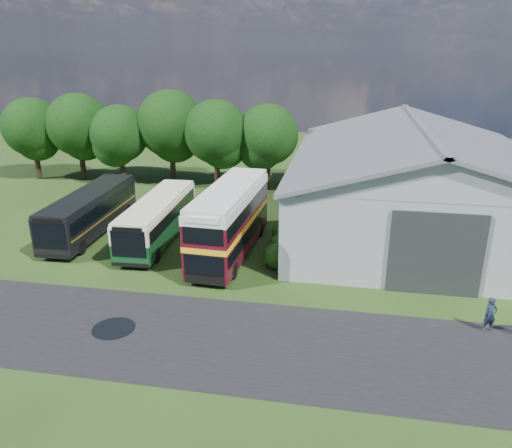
% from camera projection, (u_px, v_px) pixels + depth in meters
% --- Properties ---
extents(ground, '(120.00, 120.00, 0.00)m').
position_uv_depth(ground, '(162.00, 303.00, 28.04)').
color(ground, '#1D3912').
rests_on(ground, ground).
extents(asphalt_road, '(60.00, 8.00, 0.02)m').
position_uv_depth(asphalt_road, '(198.00, 338.00, 24.75)').
color(asphalt_road, black).
rests_on(asphalt_road, ground).
extents(puddle, '(2.20, 2.20, 0.01)m').
position_uv_depth(puddle, '(114.00, 329.00, 25.52)').
color(puddle, black).
rests_on(puddle, ground).
extents(storage_shed, '(18.80, 24.80, 8.15)m').
position_uv_depth(storage_shed, '(415.00, 175.00, 38.86)').
color(storage_shed, gray).
rests_on(storage_shed, ground).
extents(tree_far_left, '(6.12, 6.12, 8.64)m').
position_uv_depth(tree_far_left, '(32.00, 127.00, 52.29)').
color(tree_far_left, black).
rests_on(tree_far_left, ground).
extents(tree_left_a, '(6.46, 6.46, 9.12)m').
position_uv_depth(tree_left_a, '(78.00, 125.00, 51.80)').
color(tree_left_a, black).
rests_on(tree_left_a, ground).
extents(tree_left_b, '(5.78, 5.78, 8.16)m').
position_uv_depth(tree_left_b, '(119.00, 134.00, 50.23)').
color(tree_left_b, black).
rests_on(tree_left_b, ground).
extents(tree_mid, '(6.80, 6.80, 9.60)m').
position_uv_depth(tree_mid, '(170.00, 124.00, 50.26)').
color(tree_mid, black).
rests_on(tree_mid, ground).
extents(tree_right_a, '(6.26, 6.26, 8.83)m').
position_uv_depth(tree_right_a, '(216.00, 132.00, 48.65)').
color(tree_right_a, black).
rests_on(tree_right_a, ground).
extents(tree_right_b, '(5.98, 5.98, 8.45)m').
position_uv_depth(tree_right_b, '(268.00, 135.00, 48.62)').
color(tree_right_b, black).
rests_on(tree_right_b, ground).
extents(shrub_front, '(1.70, 1.70, 1.70)m').
position_uv_depth(shrub_front, '(276.00, 267.00, 32.63)').
color(shrub_front, '#194714').
rests_on(shrub_front, ground).
extents(shrub_mid, '(1.60, 1.60, 1.60)m').
position_uv_depth(shrub_mid, '(280.00, 255.00, 34.48)').
color(shrub_mid, '#194714').
rests_on(shrub_mid, ground).
extents(shrub_back, '(1.80, 1.80, 1.80)m').
position_uv_depth(shrub_back, '(284.00, 244.00, 36.34)').
color(shrub_back, '#194714').
rests_on(shrub_back, ground).
extents(bus_green_single, '(3.06, 11.45, 3.13)m').
position_uv_depth(bus_green_single, '(158.00, 218.00, 36.66)').
color(bus_green_single, black).
rests_on(bus_green_single, ground).
extents(bus_maroon_double, '(3.40, 11.31, 4.81)m').
position_uv_depth(bus_maroon_double, '(230.00, 221.00, 33.93)').
color(bus_maroon_double, black).
rests_on(bus_maroon_double, ground).
extents(bus_dark_single, '(3.10, 11.75, 3.22)m').
position_uv_depth(bus_dark_single, '(90.00, 212.00, 38.03)').
color(bus_dark_single, black).
rests_on(bus_dark_single, ground).
extents(visitor_a, '(0.76, 0.60, 1.83)m').
position_uv_depth(visitor_a, '(490.00, 315.00, 25.02)').
color(visitor_a, '#182235').
rests_on(visitor_a, ground).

